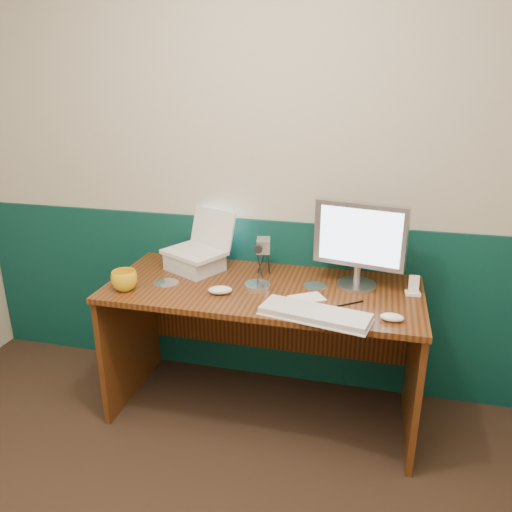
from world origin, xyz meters
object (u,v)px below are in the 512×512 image
(desk, at_px, (263,351))
(mug, at_px, (124,280))
(monitor, at_px, (359,244))
(keyboard, at_px, (315,315))
(laptop, at_px, (193,232))
(camcorder, at_px, (263,258))

(desk, bearing_deg, mug, -162.80)
(desk, relative_size, monitor, 3.51)
(keyboard, xyz_separation_m, mug, (-0.97, 0.07, 0.04))
(mug, bearing_deg, monitor, 16.05)
(keyboard, bearing_deg, mug, -172.91)
(laptop, height_order, monitor, monitor)
(desk, bearing_deg, laptop, 162.16)
(laptop, relative_size, monitor, 0.68)
(desk, relative_size, keyboard, 3.27)
(mug, bearing_deg, laptop, 54.31)
(mug, height_order, camcorder, camcorder)
(laptop, distance_m, monitor, 0.89)
(laptop, bearing_deg, mug, -98.41)
(desk, xyz_separation_m, laptop, (-0.42, 0.14, 0.60))
(keyboard, bearing_deg, desk, 148.69)
(desk, distance_m, monitor, 0.77)
(keyboard, height_order, mug, mug)
(desk, xyz_separation_m, monitor, (0.46, 0.12, 0.60))
(laptop, bearing_deg, camcorder, 31.69)
(desk, bearing_deg, monitor, 14.37)
(keyboard, distance_m, mug, 0.97)
(desk, distance_m, mug, 0.82)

